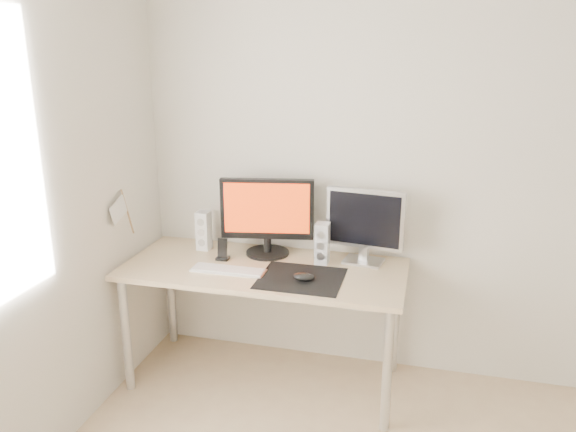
{
  "coord_description": "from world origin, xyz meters",
  "views": [
    {
      "loc": [
        -0.05,
        -1.46,
        1.93
      ],
      "look_at": [
        -0.81,
        1.48,
        1.01
      ],
      "focal_mm": 35.0,
      "sensor_mm": 36.0,
      "label": 1
    }
  ],
  "objects_px": {
    "phone_dock": "(223,253)",
    "keyboard": "(228,270)",
    "mouse": "(303,277)",
    "speaker_left": "(204,230)",
    "second_monitor": "(365,223)",
    "speaker_right": "(322,243)",
    "desk": "(264,279)",
    "main_monitor": "(267,214)"
  },
  "relations": [
    {
      "from": "speaker_left",
      "to": "keyboard",
      "type": "xyz_separation_m",
      "value": [
        0.27,
        -0.3,
        -0.11
      ]
    },
    {
      "from": "speaker_left",
      "to": "phone_dock",
      "type": "relative_size",
      "value": 1.86
    },
    {
      "from": "speaker_right",
      "to": "mouse",
      "type": "bearing_deg",
      "value": -98.89
    },
    {
      "from": "desk",
      "to": "second_monitor",
      "type": "height_order",
      "value": "second_monitor"
    },
    {
      "from": "desk",
      "to": "main_monitor",
      "type": "distance_m",
      "value": 0.39
    },
    {
      "from": "second_monitor",
      "to": "speaker_left",
      "type": "height_order",
      "value": "second_monitor"
    },
    {
      "from": "speaker_right",
      "to": "speaker_left",
      "type": "bearing_deg",
      "value": 176.28
    },
    {
      "from": "mouse",
      "to": "desk",
      "type": "bearing_deg",
      "value": 151.82
    },
    {
      "from": "speaker_right",
      "to": "desk",
      "type": "bearing_deg",
      "value": -155.55
    },
    {
      "from": "desk",
      "to": "speaker_right",
      "type": "height_order",
      "value": "speaker_right"
    },
    {
      "from": "mouse",
      "to": "keyboard",
      "type": "relative_size",
      "value": 0.28
    },
    {
      "from": "desk",
      "to": "keyboard",
      "type": "bearing_deg",
      "value": -146.35
    },
    {
      "from": "second_monitor",
      "to": "speaker_right",
      "type": "distance_m",
      "value": 0.27
    },
    {
      "from": "desk",
      "to": "main_monitor",
      "type": "height_order",
      "value": "main_monitor"
    },
    {
      "from": "phone_dock",
      "to": "mouse",
      "type": "bearing_deg",
      "value": -19.76
    },
    {
      "from": "mouse",
      "to": "phone_dock",
      "type": "distance_m",
      "value": 0.56
    },
    {
      "from": "mouse",
      "to": "speaker_left",
      "type": "distance_m",
      "value": 0.78
    },
    {
      "from": "desk",
      "to": "keyboard",
      "type": "distance_m",
      "value": 0.22
    },
    {
      "from": "main_monitor",
      "to": "second_monitor",
      "type": "relative_size",
      "value": 1.22
    },
    {
      "from": "desk",
      "to": "speaker_right",
      "type": "relative_size",
      "value": 6.67
    },
    {
      "from": "speaker_right",
      "to": "phone_dock",
      "type": "distance_m",
      "value": 0.59
    },
    {
      "from": "speaker_left",
      "to": "keyboard",
      "type": "distance_m",
      "value": 0.42
    },
    {
      "from": "second_monitor",
      "to": "speaker_left",
      "type": "bearing_deg",
      "value": -178.78
    },
    {
      "from": "speaker_left",
      "to": "phone_dock",
      "type": "bearing_deg",
      "value": -38.91
    },
    {
      "from": "main_monitor",
      "to": "second_monitor",
      "type": "bearing_deg",
      "value": 1.55
    },
    {
      "from": "speaker_left",
      "to": "keyboard",
      "type": "relative_size",
      "value": 0.57
    },
    {
      "from": "speaker_left",
      "to": "speaker_right",
      "type": "xyz_separation_m",
      "value": [
        0.75,
        -0.05,
        0.0
      ]
    },
    {
      "from": "mouse",
      "to": "second_monitor",
      "type": "height_order",
      "value": "second_monitor"
    },
    {
      "from": "second_monitor",
      "to": "speaker_right",
      "type": "height_order",
      "value": "second_monitor"
    },
    {
      "from": "speaker_right",
      "to": "second_monitor",
      "type": "bearing_deg",
      "value": 16.73
    },
    {
      "from": "mouse",
      "to": "phone_dock",
      "type": "height_order",
      "value": "phone_dock"
    },
    {
      "from": "second_monitor",
      "to": "phone_dock",
      "type": "height_order",
      "value": "second_monitor"
    },
    {
      "from": "main_monitor",
      "to": "speaker_right",
      "type": "relative_size",
      "value": 2.29
    },
    {
      "from": "mouse",
      "to": "main_monitor",
      "type": "bearing_deg",
      "value": 131.68
    },
    {
      "from": "main_monitor",
      "to": "keyboard",
      "type": "bearing_deg",
      "value": -113.9
    },
    {
      "from": "desk",
      "to": "main_monitor",
      "type": "bearing_deg",
      "value": 100.09
    },
    {
      "from": "desk",
      "to": "second_monitor",
      "type": "xyz_separation_m",
      "value": [
        0.54,
        0.21,
        0.32
      ]
    },
    {
      "from": "phone_dock",
      "to": "keyboard",
      "type": "bearing_deg",
      "value": -59.79
    },
    {
      "from": "keyboard",
      "to": "phone_dock",
      "type": "relative_size",
      "value": 3.25
    },
    {
      "from": "speaker_right",
      "to": "keyboard",
      "type": "relative_size",
      "value": 0.57
    },
    {
      "from": "mouse",
      "to": "main_monitor",
      "type": "relative_size",
      "value": 0.21
    },
    {
      "from": "second_monitor",
      "to": "speaker_left",
      "type": "relative_size",
      "value": 1.88
    }
  ]
}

